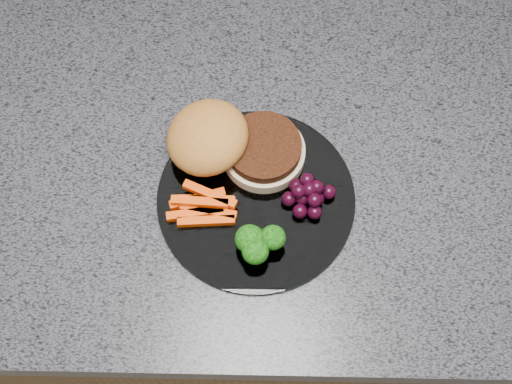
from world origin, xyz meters
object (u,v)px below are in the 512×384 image
at_px(grape_bunch, 308,195).
at_px(plate, 256,199).
at_px(burger, 228,144).
at_px(island_cabinet, 246,257).

bearing_deg(grape_bunch, plate, 179.65).
xyz_separation_m(burger, grape_bunch, (0.11, -0.07, -0.01)).
bearing_deg(burger, plate, -60.82).
distance_m(plate, burger, 0.08).
bearing_deg(plate, burger, 120.35).
height_order(island_cabinet, burger, burger).
relative_size(burger, grape_bunch, 2.61).
relative_size(island_cabinet, plate, 4.62).
xyz_separation_m(plate, grape_bunch, (0.07, -0.00, 0.02)).
height_order(burger, grape_bunch, burger).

